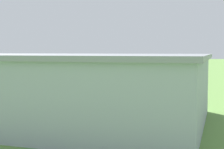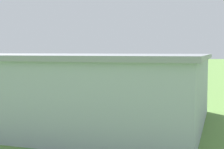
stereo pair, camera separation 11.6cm
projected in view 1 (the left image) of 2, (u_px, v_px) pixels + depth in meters
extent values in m
plane|color=#608C42|center=(126.00, 83.00, 61.67)|extent=(400.00, 400.00, 0.00)
cube|color=#384251|center=(40.00, 84.00, 37.51)|extent=(10.00, 0.54, 4.26)
cylinder|color=silver|center=(144.00, 70.00, 58.36)|extent=(6.55, 5.08, 2.20)
cone|color=black|center=(123.00, 73.00, 57.13)|extent=(1.13, 1.13, 0.90)
cube|color=silver|center=(139.00, 71.00, 58.11)|extent=(6.35, 8.13, 0.35)
cube|color=silver|center=(136.00, 64.00, 57.83)|extent=(6.35, 8.13, 0.35)
cube|color=silver|center=(159.00, 61.00, 59.26)|extent=(1.11, 0.82, 1.45)
cube|color=silver|center=(160.00, 67.00, 59.38)|extent=(2.23, 2.65, 0.21)
cylinder|color=black|center=(139.00, 77.00, 59.19)|extent=(0.60, 0.48, 0.64)
cylinder|color=black|center=(143.00, 78.00, 57.40)|extent=(0.60, 0.48, 0.64)
cylinder|color=#332D28|center=(132.00, 67.00, 60.64)|extent=(0.27, 0.22, 1.28)
cylinder|color=#332D28|center=(145.00, 69.00, 55.30)|extent=(0.27, 0.22, 1.28)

